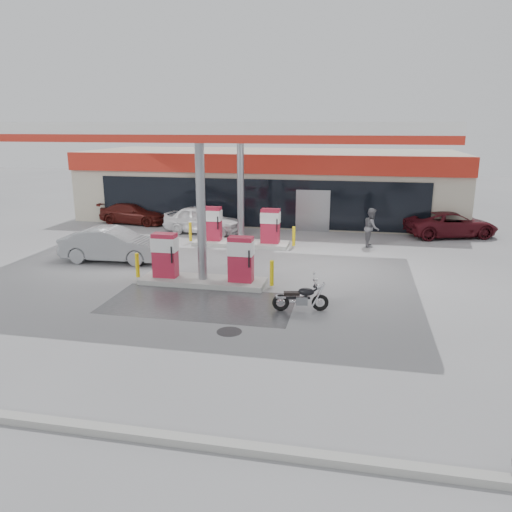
{
  "coord_description": "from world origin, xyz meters",
  "views": [
    {
      "loc": [
        5.26,
        -14.35,
        5.53
      ],
      "look_at": [
        2.0,
        1.72,
        1.2
      ],
      "focal_mm": 35.0,
      "sensor_mm": 36.0,
      "label": 1
    }
  ],
  "objects": [
    {
      "name": "ground",
      "position": [
        0.0,
        0.0,
        0.0
      ],
      "size": [
        90.0,
        90.0,
        0.0
      ],
      "primitive_type": "plane",
      "color": "gray",
      "rests_on": "ground"
    },
    {
      "name": "wet_patch",
      "position": [
        0.5,
        0.0,
        0.0
      ],
      "size": [
        6.0,
        3.0,
        0.0
      ],
      "primitive_type": "cube",
      "color": "#4C4C4F",
      "rests_on": "ground"
    },
    {
      "name": "drain_cover",
      "position": [
        2.0,
        -2.0,
        0.0
      ],
      "size": [
        0.7,
        0.7,
        0.01
      ],
      "primitive_type": "cylinder",
      "color": "#38383A",
      "rests_on": "ground"
    },
    {
      "name": "kerb",
      "position": [
        0.0,
        -7.0,
        0.07
      ],
      "size": [
        28.0,
        0.25,
        0.15
      ],
      "primitive_type": "cube",
      "color": "gray",
      "rests_on": "ground"
    },
    {
      "name": "store_building",
      "position": [
        0.01,
        15.94,
        2.01
      ],
      "size": [
        22.0,
        8.22,
        4.0
      ],
      "color": "#ADA691",
      "rests_on": "ground"
    },
    {
      "name": "canopy",
      "position": [
        0.0,
        5.0,
        5.27
      ],
      "size": [
        16.0,
        10.02,
        5.51
      ],
      "color": "silver",
      "rests_on": "ground"
    },
    {
      "name": "pump_island_near",
      "position": [
        0.0,
        2.0,
        0.71
      ],
      "size": [
        5.14,
        1.3,
        1.78
      ],
      "color": "#9E9E99",
      "rests_on": "ground"
    },
    {
      "name": "pump_island_far",
      "position": [
        0.0,
        8.0,
        0.71
      ],
      "size": [
        5.14,
        1.3,
        1.78
      ],
      "color": "#9E9E99",
      "rests_on": "ground"
    },
    {
      "name": "parked_motorcycle",
      "position": [
        3.76,
        0.01,
        0.39
      ],
      "size": [
        1.72,
        0.66,
        0.89
      ],
      "rotation": [
        0.0,
        0.0,
        0.2
      ],
      "color": "black",
      "rests_on": "ground"
    },
    {
      "name": "sedan_white",
      "position": [
        -2.52,
        10.2,
        0.72
      ],
      "size": [
        4.44,
        2.43,
        1.43
      ],
      "primitive_type": "imported",
      "rotation": [
        0.0,
        0.0,
        1.39
      ],
      "color": "white",
      "rests_on": "ground"
    },
    {
      "name": "attendant",
      "position": [
        6.0,
        9.0,
        0.9
      ],
      "size": [
        0.69,
        0.88,
        1.8
      ],
      "primitive_type": "imported",
      "rotation": [
        0.0,
        0.0,
        1.58
      ],
      "color": "#5C5C61",
      "rests_on": "ground"
    },
    {
      "name": "hatchback_silver",
      "position": [
        -4.57,
        4.2,
        0.7
      ],
      "size": [
        4.32,
        1.7,
        1.4
      ],
      "primitive_type": "imported",
      "rotation": [
        0.0,
        0.0,
        1.62
      ],
      "color": "gray",
      "rests_on": "ground"
    },
    {
      "name": "parked_car_left",
      "position": [
        -7.26,
        12.0,
        0.59
      ],
      "size": [
        4.22,
        2.13,
        1.17
      ],
      "primitive_type": "imported",
      "rotation": [
        0.0,
        0.0,
        1.45
      ],
      "color": "#491310",
      "rests_on": "ground"
    },
    {
      "name": "parked_car_right",
      "position": [
        10.0,
        12.0,
        0.64
      ],
      "size": [
        5.04,
        3.47,
        1.28
      ],
      "primitive_type": "imported",
      "rotation": [
        0.0,
        0.0,
        1.89
      ],
      "color": "#531219",
      "rests_on": "ground"
    }
  ]
}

